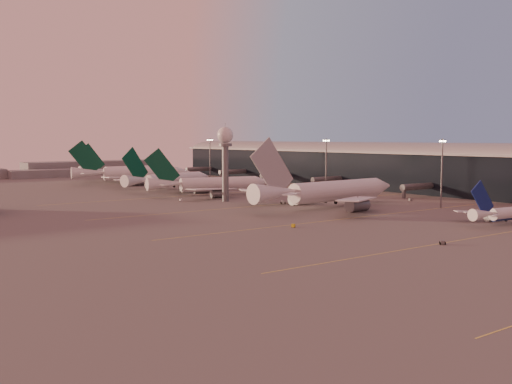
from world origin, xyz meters
TOP-DOWN VIEW (x-y plane):
  - ground at (0.00, 0.00)m, footprint 700.00×700.00m
  - taxiway_markings at (30.00, 56.00)m, footprint 180.00×185.25m
  - terminal at (107.88, 110.09)m, footprint 57.00×362.00m
  - radar_tower at (5.00, 120.00)m, footprint 6.40×6.40m
  - mast_b at (55.00, 55.00)m, footprint 3.60×0.56m
  - mast_c at (50.00, 110.00)m, footprint 3.60×0.56m
  - mast_d at (48.00, 200.00)m, footprint 3.60×0.56m
  - distant_horizon at (2.62, 325.14)m, footprint 165.00×37.50m
  - narrowbody_mid at (37.40, 17.73)m, footprint 34.36×27.31m
  - widebody_white at (23.31, 79.94)m, footprint 72.61×58.00m
  - greentail_a at (13.87, 144.77)m, footprint 57.10×45.65m
  - greentail_b at (12.76, 180.88)m, footprint 56.50×44.94m
  - greentail_c at (14.71, 226.35)m, footprint 64.88×51.77m
  - greentail_d at (25.84, 256.29)m, footprint 61.19×49.46m
  - gsv_tug_mid at (-7.00, 8.78)m, footprint 3.57×3.69m
  - gsv_truck_b at (48.47, 32.42)m, footprint 6.52×3.83m
  - gsv_truck_c at (-17.61, 50.95)m, footprint 5.26×4.16m
  - gsv_catering_b at (66.24, 77.62)m, footprint 5.43×3.26m
  - gsv_tug_far at (17.85, 99.54)m, footprint 4.03×4.61m
  - gsv_truck_d at (-8.78, 131.79)m, footprint 2.10×4.81m
  - gsv_tug_hangar at (53.78, 148.25)m, footprint 4.50×3.52m

SIDE VIEW (x-z plane):
  - ground at x=0.00m, z-range 0.00..0.00m
  - taxiway_markings at x=30.00m, z-range 0.00..0.02m
  - gsv_tug_mid at x=-7.00m, z-range 0.01..0.93m
  - gsv_tug_hangar at x=53.78m, z-range 0.02..1.14m
  - gsv_tug_far at x=17.85m, z-range 0.02..1.15m
  - gsv_truck_d at x=-8.78m, z-range 0.02..1.91m
  - gsv_truck_c at x=-17.61m, z-range 0.02..2.06m
  - gsv_truck_b at x=48.47m, z-range 0.03..2.51m
  - gsv_catering_b at x=66.24m, z-range 0.00..4.15m
  - narrowbody_mid at x=37.40m, z-range -4.00..9.44m
  - greentail_a at x=13.87m, z-range -6.79..14.21m
  - greentail_b at x=12.76m, z-range -6.85..14.34m
  - distant_horizon at x=2.62m, z-range -0.61..8.39m
  - greentail_d at x=25.84m, z-range -7.19..15.05m
  - greentail_c at x=14.71m, z-range -7.76..16.25m
  - widebody_white at x=23.31m, z-range -8.34..17.19m
  - terminal at x=107.88m, z-range -1.00..22.04m
  - mast_b at x=55.00m, z-range 1.24..26.24m
  - mast_c at x=50.00m, z-range 1.24..26.24m
  - mast_d at x=48.00m, z-range 1.24..26.24m
  - radar_tower at x=5.00m, z-range 5.40..36.50m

